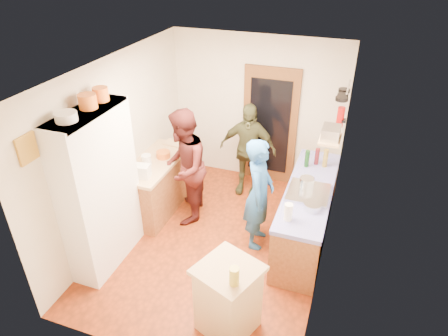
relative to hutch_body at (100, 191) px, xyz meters
The scene contains 44 objects.
floor 1.89m from the hutch_body, 31.61° to the left, with size 3.00×4.00×0.02m, color #92330F.
ceiling 2.15m from the hutch_body, 31.61° to the left, with size 3.00×4.00×0.02m, color silver.
wall_back 3.10m from the hutch_body, 65.17° to the left, with size 3.00×0.02×2.60m, color beige.
wall_front 1.79m from the hutch_body, 42.95° to the right, with size 3.00×0.02×2.60m, color beige.
wall_left 0.85m from the hutch_body, 104.71° to the left, with size 0.02×4.00×2.60m, color beige.
wall_right 2.93m from the hutch_body, 15.89° to the left, with size 0.02×4.00×2.60m, color beige.
door_frame 3.17m from the hutch_body, 60.77° to the left, with size 0.95×0.06×2.10m, color brown.
door_glass 3.14m from the hutch_body, 60.46° to the left, with size 0.70×0.02×1.70m, color black.
hutch_body is the anchor object (origin of this frame).
hutch_top_shelf 1.08m from the hutch_body, ahead, with size 0.40×1.14×0.04m, color white.
plate_stack 1.19m from the hutch_body, 90.00° to the right, with size 0.24×0.24×0.10m, color white.
orange_pot_a 1.19m from the hutch_body, 90.00° to the left, with size 0.21×0.21×0.17m, color orange.
orange_pot_b 1.23m from the hutch_body, 90.00° to the left, with size 0.19×0.19×0.17m, color orange.
left_counter_base 1.42m from the hutch_body, 85.43° to the left, with size 0.60×1.40×0.85m, color #9D6237.
left_counter_top 1.27m from the hutch_body, 85.43° to the left, with size 0.64×1.44×0.05m, color #D8B376.
toaster 0.78m from the hutch_body, 78.86° to the left, with size 0.26×0.17×0.19m, color white.
kettle 1.11m from the hutch_body, 87.40° to the left, with size 0.15×0.15×0.16m, color white.
orange_bowl 1.42m from the hutch_body, 82.66° to the left, with size 0.22×0.22×0.10m, color orange.
chopping_board 1.89m from the hutch_body, 86.34° to the left, with size 0.30×0.22×0.03m, color #D8B376.
right_counter_base 2.90m from the hutch_body, 27.47° to the left, with size 0.60×2.20×0.84m, color #9D6237.
right_counter_top 2.83m from the hutch_body, 27.47° to the left, with size 0.62×2.22×0.06m, color #2521B8.
hob 2.75m from the hutch_body, 24.39° to the left, with size 0.55×0.58×0.04m, color silver.
pot_on_hob 2.75m from the hutch_body, 27.04° to the left, with size 0.20×0.20×0.13m, color silver.
bottle_a 3.00m from the hutch_body, 38.39° to the left, with size 0.07×0.07×0.27m, color #143F14.
bottle_b 3.18m from the hutch_body, 38.69° to the left, with size 0.07×0.07×0.26m, color #591419.
bottle_c 3.26m from the hutch_body, 36.79° to the left, with size 0.07×0.07×0.29m, color olive.
paper_towel 2.40m from the hutch_body, 11.56° to the left, with size 0.10×0.10×0.23m, color white.
mixing_bowl 2.72m from the hutch_body, 17.04° to the left, with size 0.23×0.23×0.09m, color silver.
island_base 2.12m from the hutch_body, 16.29° to the right, with size 0.55×0.55×0.86m, color #D8B376.
island_top 2.03m from the hutch_body, 16.29° to the right, with size 0.62×0.62×0.05m, color #D8B376.
cutting_board 1.98m from the hutch_body, 14.71° to the right, with size 0.35×0.28×0.02m, color white.
oil_jar 2.19m from the hutch_body, 19.84° to the right, with size 0.10×0.10×0.21m, color #AD9E2D.
pan_rail 3.73m from the hutch_body, 40.11° to the left, with size 0.02×0.02×0.65m, color silver.
pan_hang_a 3.55m from the hutch_body, 38.53° to the left, with size 0.18×0.18×0.05m, color black.
pan_hang_b 3.67m from the hutch_body, 41.04° to the left, with size 0.16×0.16×0.05m, color black.
pan_hang_c 3.80m from the hutch_body, 43.36° to the left, with size 0.17×0.17×0.05m, color black.
wall_shelf 3.01m from the hutch_body, 25.09° to the left, with size 0.26×0.42×0.03m, color #D8B376.
radio 3.03m from the hutch_body, 25.09° to the left, with size 0.22×0.30×0.15m, color silver.
ext_bracket 3.75m from the hutch_body, 42.07° to the left, with size 0.06×0.10×0.04m, color black.
fire_extinguisher 3.71m from the hutch_body, 42.69° to the left, with size 0.11×0.11×0.32m, color red.
picture_frame 1.22m from the hutch_body, 103.50° to the right, with size 0.03×0.25×0.30m, color gold.
person_hob 2.13m from the hutch_body, 27.24° to the left, with size 0.61×0.40×1.67m, color #265EA8.
person_left 1.41m from the hutch_body, 62.57° to the left, with size 0.89×0.69×1.83m, color #431614.
person_back 2.61m from the hutch_body, 59.22° to the left, with size 0.96×0.40×1.64m, color #383A20.
Camera 1 is at (1.62, -4.27, 3.94)m, focal length 32.00 mm.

